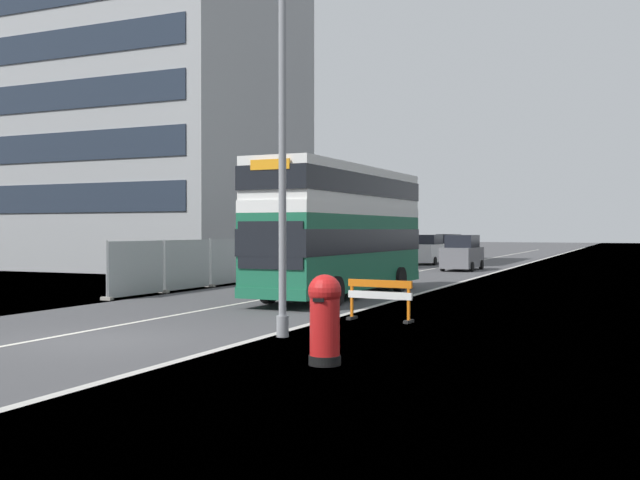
% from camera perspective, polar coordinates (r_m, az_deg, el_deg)
% --- Properties ---
extents(ground, '(140.00, 280.00, 0.10)m').
position_cam_1_polar(ground, '(17.39, -15.01, -7.72)').
color(ground, '#424244').
extents(double_decker_bus, '(2.94, 11.29, 4.86)m').
position_cam_1_polar(double_decker_bus, '(27.91, 1.68, 0.92)').
color(double_decker_bus, '#196042').
rests_on(double_decker_bus, ground).
extents(lamppost_foreground, '(0.29, 0.70, 9.04)m').
position_cam_1_polar(lamppost_foreground, '(17.44, -2.91, 6.59)').
color(lamppost_foreground, gray).
rests_on(lamppost_foreground, ground).
extents(red_pillar_postbox, '(0.63, 0.63, 1.69)m').
position_cam_1_polar(red_pillar_postbox, '(13.84, 0.37, -5.82)').
color(red_pillar_postbox, black).
rests_on(red_pillar_postbox, ground).
extents(roadworks_barrier, '(1.90, 0.61, 1.14)m').
position_cam_1_polar(roadworks_barrier, '(20.48, 4.63, -4.23)').
color(roadworks_barrier, orange).
rests_on(roadworks_barrier, ground).
extents(construction_site_fence, '(0.44, 24.00, 2.15)m').
position_cam_1_polar(construction_site_fence, '(37.37, -4.28, -1.49)').
color(construction_site_fence, '#A8AAAD').
rests_on(construction_site_fence, ground).
extents(car_oncoming_near, '(1.98, 4.55, 2.20)m').
position_cam_1_polar(car_oncoming_near, '(46.94, 10.92, -1.05)').
color(car_oncoming_near, slate).
rests_on(car_oncoming_near, ground).
extents(car_receding_mid, '(1.91, 4.54, 2.16)m').
position_cam_1_polar(car_receding_mid, '(54.76, 8.35, -0.79)').
color(car_receding_mid, silver).
rests_on(car_receding_mid, ground).
extents(car_receding_far, '(2.00, 4.11, 2.15)m').
position_cam_1_polar(car_receding_far, '(64.50, 9.87, -0.57)').
color(car_receding_far, slate).
rests_on(car_receding_far, ground).
extents(bare_tree_far_verge_near, '(2.54, 2.30, 5.64)m').
position_cam_1_polar(bare_tree_far_verge_near, '(51.88, -7.97, 0.99)').
color(bare_tree_far_verge_near, '#4C3D2D').
rests_on(bare_tree_far_verge_near, ground).
extents(bare_tree_far_verge_mid, '(2.35, 3.03, 4.92)m').
position_cam_1_polar(bare_tree_far_verge_mid, '(69.83, 5.66, 0.74)').
color(bare_tree_far_verge_mid, '#4C3D2D').
rests_on(bare_tree_far_verge_mid, ground).
extents(backdrop_office_block, '(31.92, 14.67, 24.13)m').
position_cam_1_polar(backdrop_office_block, '(56.42, -18.90, 10.49)').
color(backdrop_office_block, '#9EA0A3').
rests_on(backdrop_office_block, ground).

